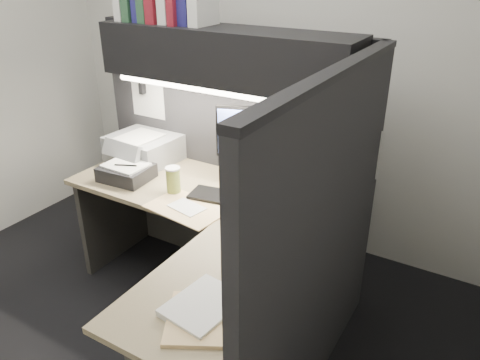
# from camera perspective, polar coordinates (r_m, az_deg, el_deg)

# --- Properties ---
(floor) EXTENTS (3.50, 3.50, 0.00)m
(floor) POSITION_cam_1_polar(r_m,az_deg,el_deg) (2.94, -11.94, -17.94)
(floor) COLOR black
(floor) RESTS_ON ground
(wall_back) EXTENTS (3.50, 0.04, 2.70)m
(wall_back) POSITION_cam_1_polar(r_m,az_deg,el_deg) (3.43, 3.24, 14.67)
(wall_back) COLOR silver
(wall_back) RESTS_ON floor
(partition_back) EXTENTS (1.90, 0.06, 1.60)m
(partition_back) POSITION_cam_1_polar(r_m,az_deg,el_deg) (3.10, -1.44, 2.85)
(partition_back) COLOR black
(partition_back) RESTS_ON floor
(partition_right) EXTENTS (0.06, 1.50, 1.60)m
(partition_right) POSITION_cam_1_polar(r_m,az_deg,el_deg) (2.14, 9.67, -9.05)
(partition_right) COLOR black
(partition_right) RESTS_ON floor
(desk) EXTENTS (1.70, 1.53, 0.73)m
(desk) POSITION_cam_1_polar(r_m,az_deg,el_deg) (2.44, -5.23, -14.33)
(desk) COLOR #998961
(desk) RESTS_ON floor
(overhead_shelf) EXTENTS (1.55, 0.34, 0.30)m
(overhead_shelf) POSITION_cam_1_polar(r_m,az_deg,el_deg) (2.70, -1.94, 14.93)
(overhead_shelf) COLOR black
(overhead_shelf) RESTS_ON partition_back
(task_light_tube) EXTENTS (1.32, 0.04, 0.04)m
(task_light_tube) POSITION_cam_1_polar(r_m,az_deg,el_deg) (2.63, -3.55, 10.78)
(task_light_tube) COLOR white
(task_light_tube) RESTS_ON overhead_shelf
(monitor) EXTENTS (0.45, 0.31, 0.50)m
(monitor) POSITION_cam_1_polar(r_m,az_deg,el_deg) (2.77, 1.92, 2.87)
(monitor) COLOR black
(monitor) RESTS_ON desk
(keyboard) EXTENTS (0.52, 0.25, 0.02)m
(keyboard) POSITION_cam_1_polar(r_m,az_deg,el_deg) (2.69, -1.00, -2.34)
(keyboard) COLOR black
(keyboard) RESTS_ON desk
(mousepad) EXTENTS (0.23, 0.22, 0.00)m
(mousepad) POSITION_cam_1_polar(r_m,az_deg,el_deg) (2.45, 4.35, -5.71)
(mousepad) COLOR #1B4099
(mousepad) RESTS_ON desk
(mouse) EXTENTS (0.09, 0.11, 0.04)m
(mouse) POSITION_cam_1_polar(r_m,az_deg,el_deg) (2.45, 4.46, -5.22)
(mouse) COLOR black
(mouse) RESTS_ON mousepad
(telephone) EXTENTS (0.29, 0.29, 0.08)m
(telephone) POSITION_cam_1_polar(r_m,az_deg,el_deg) (2.67, 9.27, -2.21)
(telephone) COLOR #C5B297
(telephone) RESTS_ON desk
(coffee_cup) EXTENTS (0.10, 0.10, 0.15)m
(coffee_cup) POSITION_cam_1_polar(r_m,az_deg,el_deg) (2.78, -8.13, -0.11)
(coffee_cup) COLOR #B8B149
(coffee_cup) RESTS_ON desk
(printer) EXTENTS (0.46, 0.40, 0.18)m
(printer) POSITION_cam_1_polar(r_m,az_deg,el_deg) (3.27, -11.60, 3.84)
(printer) COLOR gray
(printer) RESTS_ON desk
(notebook_stack) EXTENTS (0.32, 0.27, 0.09)m
(notebook_stack) POSITION_cam_1_polar(r_m,az_deg,el_deg) (3.02, -13.67, 0.89)
(notebook_stack) COLOR black
(notebook_stack) RESTS_ON desk
(open_folder) EXTENTS (0.46, 0.33, 0.01)m
(open_folder) POSITION_cam_1_polar(r_m,az_deg,el_deg) (2.63, -6.50, -3.42)
(open_folder) COLOR #E3BF80
(open_folder) RESTS_ON desk
(paper_stack_a) EXTENTS (0.27, 0.25, 0.04)m
(paper_stack_a) POSITION_cam_1_polar(r_m,az_deg,el_deg) (2.04, 1.95, -12.30)
(paper_stack_a) COLOR white
(paper_stack_a) RESTS_ON desk
(paper_stack_b) EXTENTS (0.27, 0.32, 0.03)m
(paper_stack_b) POSITION_cam_1_polar(r_m,az_deg,el_deg) (1.94, -4.48, -15.03)
(paper_stack_b) COLOR white
(paper_stack_b) RESTS_ON desk
(manila_stack) EXTENTS (0.35, 0.37, 0.02)m
(manila_stack) POSITION_cam_1_polar(r_m,az_deg,el_deg) (1.89, -5.19, -16.44)
(manila_stack) COLOR #E3BF80
(manila_stack) RESTS_ON desk
(pinned_papers) EXTENTS (1.76, 1.31, 0.51)m
(pinned_papers) POSITION_cam_1_polar(r_m,az_deg,el_deg) (2.53, 1.58, 3.60)
(pinned_papers) COLOR white
(pinned_papers) RESTS_ON partition_back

